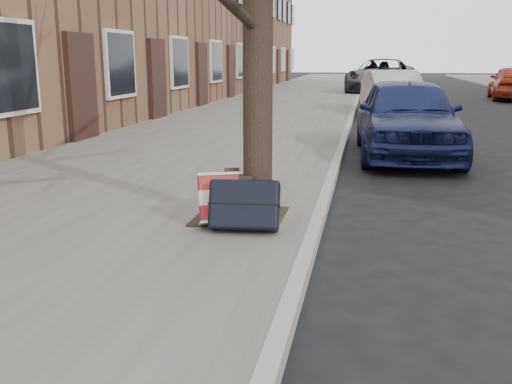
% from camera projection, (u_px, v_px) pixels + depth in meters
% --- Properties ---
extents(ground, '(120.00, 120.00, 0.00)m').
position_uv_depth(ground, '(473.00, 292.00, 4.12)').
color(ground, black).
rests_on(ground, ground).
extents(near_sidewalk, '(5.00, 70.00, 0.12)m').
position_uv_depth(near_sidewalk, '(281.00, 106.00, 19.12)').
color(near_sidewalk, slate).
rests_on(near_sidewalk, ground).
extents(house_near, '(6.80, 40.00, 7.00)m').
position_uv_depth(house_near, '(123.00, 4.00, 20.39)').
color(house_near, brown).
rests_on(house_near, ground).
extents(dirt_patch, '(0.85, 0.85, 0.02)m').
position_uv_depth(dirt_patch, '(240.00, 216.00, 5.62)').
color(dirt_patch, black).
rests_on(dirt_patch, near_sidewalk).
extents(suitcase_red, '(0.73, 0.57, 0.50)m').
position_uv_depth(suitcase_red, '(234.00, 199.00, 5.31)').
color(suitcase_red, maroon).
rests_on(suitcase_red, near_sidewalk).
extents(suitcase_navy, '(0.66, 0.43, 0.49)m').
position_uv_depth(suitcase_navy, '(245.00, 205.00, 5.11)').
color(suitcase_navy, black).
rests_on(suitcase_navy, near_sidewalk).
extents(car_near_front, '(1.78, 4.03, 1.35)m').
position_uv_depth(car_near_front, '(407.00, 117.00, 9.59)').
color(car_near_front, '#151A48').
rests_on(car_near_front, ground).
extents(car_near_mid, '(1.94, 4.06, 1.28)m').
position_uv_depth(car_near_mid, '(393.00, 93.00, 16.24)').
color(car_near_mid, '#B5B7BD').
rests_on(car_near_mid, ground).
extents(car_near_back, '(3.52, 6.05, 1.58)m').
position_uv_depth(car_near_back, '(382.00, 76.00, 26.07)').
color(car_near_back, '#3A393F').
rests_on(car_near_back, ground).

